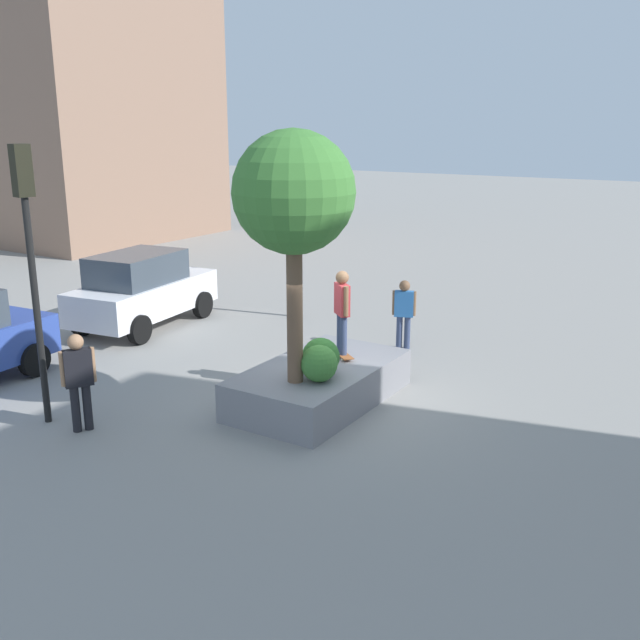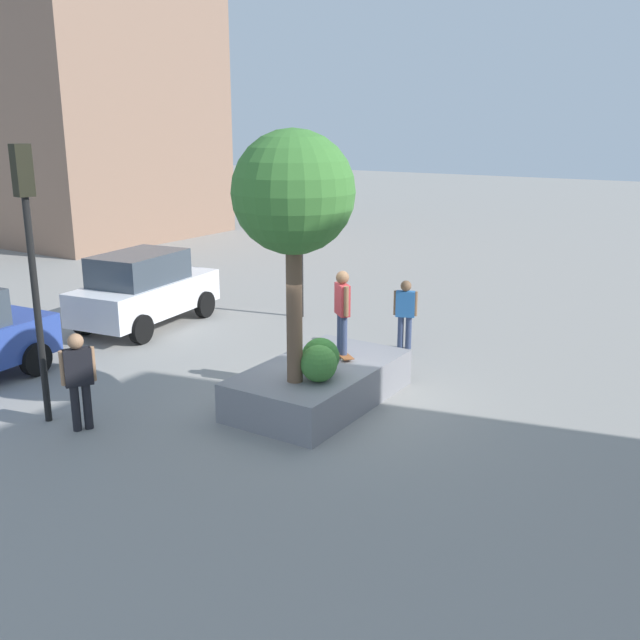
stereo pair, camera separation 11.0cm
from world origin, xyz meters
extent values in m
plane|color=gray|center=(0.00, 0.00, 0.00)|extent=(120.00, 120.00, 0.00)
cube|color=gray|center=(-0.08, 0.30, 0.36)|extent=(3.68, 2.05, 0.73)
cylinder|color=brown|center=(-1.01, 0.22, 2.10)|extent=(0.28, 0.28, 2.75)
sphere|color=#3D7A33|center=(-1.01, 0.22, 4.05)|extent=(2.08, 2.08, 2.08)
sphere|color=#3D7A33|center=(-0.79, -0.13, 1.06)|extent=(0.66, 0.66, 0.66)
sphere|color=#2D6628|center=(-0.50, 0.01, 1.07)|extent=(0.69, 0.69, 0.69)
cube|color=brown|center=(0.62, 0.24, 0.79)|extent=(0.66, 0.76, 0.02)
sphere|color=beige|center=(0.72, 0.49, 0.75)|extent=(0.06, 0.06, 0.06)
sphere|color=beige|center=(0.85, 0.39, 0.75)|extent=(0.06, 0.06, 0.06)
sphere|color=beige|center=(0.40, 0.08, 0.75)|extent=(0.06, 0.06, 0.06)
sphere|color=beige|center=(0.53, -0.02, 0.75)|extent=(0.06, 0.06, 0.06)
cylinder|color=navy|center=(0.56, 0.16, 1.19)|extent=(0.14, 0.14, 0.78)
cylinder|color=navy|center=(0.69, 0.31, 1.19)|extent=(0.14, 0.14, 0.78)
cube|color=#B23338|center=(0.62, 0.24, 1.88)|extent=(0.43, 0.45, 0.61)
cylinder|color=brown|center=(0.47, 0.06, 1.90)|extent=(0.09, 0.09, 0.58)
cylinder|color=brown|center=(0.78, 0.41, 1.90)|extent=(0.09, 0.09, 0.58)
sphere|color=brown|center=(0.62, 0.24, 2.31)|extent=(0.25, 0.25, 0.25)
cylinder|color=black|center=(-2.05, 6.14, 0.36)|extent=(0.73, 0.27, 0.71)
cube|color=white|center=(2.00, 7.02, 0.78)|extent=(4.41, 2.30, 0.84)
cube|color=#38424C|center=(1.79, 6.99, 1.58)|extent=(2.55, 1.85, 0.76)
cylinder|color=black|center=(3.22, 8.07, 0.36)|extent=(0.74, 0.30, 0.72)
cylinder|color=black|center=(3.45, 6.31, 0.36)|extent=(0.74, 0.30, 0.72)
cylinder|color=black|center=(0.54, 7.72, 0.36)|extent=(0.74, 0.30, 0.72)
cylinder|color=black|center=(0.77, 5.96, 0.36)|extent=(0.74, 0.30, 0.72)
cylinder|color=black|center=(4.91, 4.11, 1.64)|extent=(0.12, 0.12, 3.28)
cube|color=black|center=(4.91, 4.11, 3.70)|extent=(0.24, 0.28, 0.85)
sphere|color=red|center=(4.76, 4.11, 3.95)|extent=(0.14, 0.14, 0.14)
sphere|color=gold|center=(4.76, 4.11, 3.67)|extent=(0.14, 0.14, 0.14)
sphere|color=green|center=(4.76, 4.11, 3.39)|extent=(0.14, 0.14, 0.14)
cylinder|color=black|center=(-3.46, 3.91, 1.99)|extent=(0.12, 0.12, 3.99)
cube|color=black|center=(-3.46, 3.91, 4.41)|extent=(0.32, 0.29, 0.85)
sphere|color=red|center=(-3.44, 4.06, 4.66)|extent=(0.14, 0.14, 0.14)
sphere|color=gold|center=(-3.44, 4.06, 4.38)|extent=(0.14, 0.14, 0.14)
sphere|color=green|center=(-3.44, 4.06, 4.10)|extent=(0.14, 0.14, 0.14)
cylinder|color=navy|center=(3.82, 0.53, 0.39)|extent=(0.14, 0.14, 0.78)
cylinder|color=navy|center=(3.88, 0.36, 0.39)|extent=(0.14, 0.14, 0.78)
cube|color=#2D6BB2|center=(3.85, 0.45, 1.08)|extent=(0.33, 0.48, 0.61)
cylinder|color=brown|center=(3.77, 0.66, 1.10)|extent=(0.09, 0.09, 0.57)
cylinder|color=brown|center=(3.93, 0.23, 1.10)|extent=(0.09, 0.09, 0.57)
sphere|color=brown|center=(3.85, 0.45, 1.51)|extent=(0.25, 0.25, 0.25)
cylinder|color=black|center=(-3.47, 3.13, 0.41)|extent=(0.15, 0.15, 0.82)
cylinder|color=black|center=(-3.30, 3.03, 0.41)|extent=(0.15, 0.15, 0.82)
cube|color=black|center=(-3.39, 3.08, 1.15)|extent=(0.50, 0.40, 0.65)
cylinder|color=#9E7251|center=(-3.60, 3.20, 1.17)|extent=(0.10, 0.10, 0.61)
cylinder|color=#9E7251|center=(-3.18, 2.95, 1.17)|extent=(0.10, 0.10, 0.61)
sphere|color=#9E7251|center=(-3.39, 3.08, 1.60)|extent=(0.27, 0.27, 0.27)
cube|color=#8C6B56|center=(12.00, 19.54, 8.32)|extent=(9.73, 6.71, 16.64)
camera|label=1|loc=(-11.00, -6.58, 5.17)|focal=40.50mm
camera|label=2|loc=(-10.94, -6.67, 5.17)|focal=40.50mm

